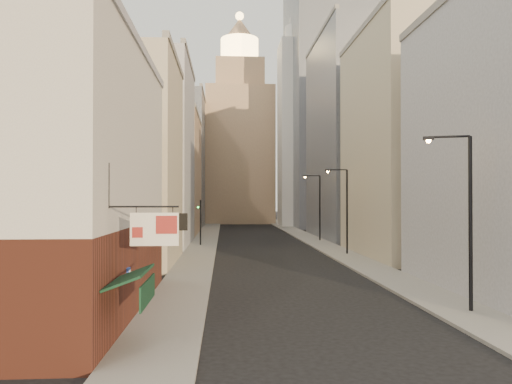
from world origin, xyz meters
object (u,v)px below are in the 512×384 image
at_px(streetlamp_near, 465,211).
at_px(streetlamp_far, 318,204).
at_px(streetlamp_mid, 345,206).
at_px(clock_tower, 240,140).
at_px(white_tower, 301,126).
at_px(traffic_light_left, 200,214).

height_order(streetlamp_near, streetlamp_far, streetlamp_near).
bearing_deg(streetlamp_far, streetlamp_mid, -79.54).
height_order(streetlamp_near, streetlamp_mid, streetlamp_near).
distance_m(clock_tower, streetlamp_near, 85.29).
relative_size(clock_tower, streetlamp_near, 5.59).
distance_m(streetlamp_near, streetlamp_far, 37.34).
xyz_separation_m(white_tower, streetlamp_mid, (-3.27, -47.01, -14.14)).
xyz_separation_m(clock_tower, streetlamp_far, (8.01, -46.61, -13.11)).
xyz_separation_m(streetlamp_near, streetlamp_mid, (0.10, 22.93, -0.12)).
xyz_separation_m(streetlamp_near, streetlamp_far, (0.38, 37.33, -0.06)).
bearing_deg(streetlamp_far, traffic_light_left, -147.77).
bearing_deg(clock_tower, streetlamp_mid, -82.78).
bearing_deg(streetlamp_near, streetlamp_far, 106.55).
xyz_separation_m(white_tower, traffic_light_left, (-16.76, -37.80, -15.17)).
bearing_deg(streetlamp_near, streetlamp_mid, 106.88).
bearing_deg(clock_tower, streetlamp_near, -84.80).
bearing_deg(streetlamp_mid, traffic_light_left, 151.30).
distance_m(white_tower, streetlamp_far, 35.64).
xyz_separation_m(streetlamp_near, traffic_light_left, (-13.40, 32.14, -1.15)).
height_order(white_tower, streetlamp_far, white_tower).
bearing_deg(streetlamp_mid, streetlamp_near, -84.64).
bearing_deg(streetlamp_mid, white_tower, 91.63).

